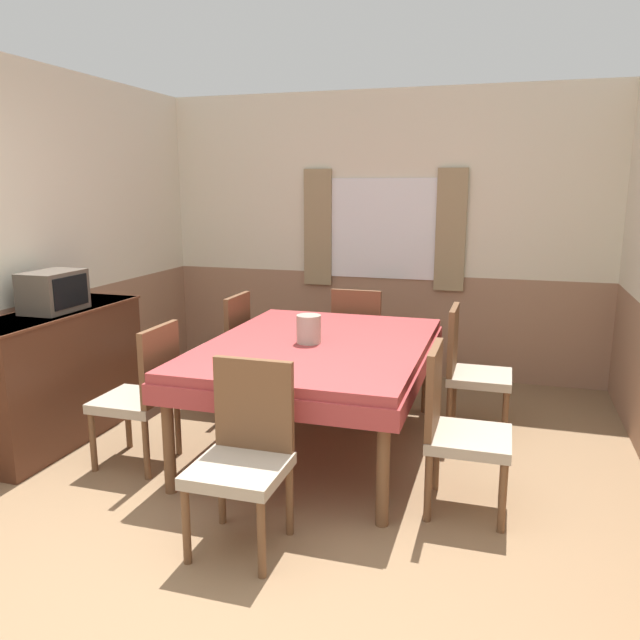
% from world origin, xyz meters
% --- Properties ---
extents(ground_plane, '(16.00, 16.00, 0.00)m').
position_xyz_m(ground_plane, '(0.00, 0.00, 0.00)').
color(ground_plane, '#846647').
extents(wall_back, '(4.50, 0.09, 2.60)m').
position_xyz_m(wall_back, '(0.00, 3.64, 1.30)').
color(wall_back, silver).
rests_on(wall_back, ground_plane).
extents(wall_left, '(0.05, 4.01, 2.60)m').
position_xyz_m(wall_left, '(-2.08, 1.81, 1.30)').
color(wall_left, silver).
rests_on(wall_left, ground_plane).
extents(dining_table, '(1.44, 1.95, 0.74)m').
position_xyz_m(dining_table, '(-0.04, 1.75, 0.64)').
color(dining_table, '#9E3838').
rests_on(dining_table, ground_plane).
extents(chair_head_near, '(0.44, 0.44, 0.92)m').
position_xyz_m(chair_head_near, '(-0.04, 0.53, 0.48)').
color(chair_head_near, brown).
rests_on(chair_head_near, ground_plane).
extents(chair_left_near, '(0.44, 0.44, 0.92)m').
position_xyz_m(chair_left_near, '(-1.00, 1.17, 0.48)').
color(chair_left_near, brown).
rests_on(chair_left_near, ground_plane).
extents(chair_left_far, '(0.44, 0.44, 0.92)m').
position_xyz_m(chair_left_far, '(-1.00, 2.34, 0.48)').
color(chair_left_far, brown).
rests_on(chair_left_far, ground_plane).
extents(chair_right_far, '(0.44, 0.44, 0.92)m').
position_xyz_m(chair_right_far, '(0.93, 2.34, 0.48)').
color(chair_right_far, brown).
rests_on(chair_right_far, ground_plane).
extents(chair_head_window, '(0.44, 0.44, 0.92)m').
position_xyz_m(chair_head_window, '(-0.04, 2.98, 0.48)').
color(chair_head_window, brown).
rests_on(chair_head_window, ground_plane).
extents(chair_right_near, '(0.44, 0.44, 0.92)m').
position_xyz_m(chair_right_near, '(0.93, 1.17, 0.48)').
color(chair_right_near, brown).
rests_on(chair_right_near, ground_plane).
extents(sideboard, '(0.46, 1.42, 0.92)m').
position_xyz_m(sideboard, '(-1.81, 1.37, 0.47)').
color(sideboard, '#4C2819').
rests_on(sideboard, ground_plane).
extents(tv, '(0.29, 0.41, 0.27)m').
position_xyz_m(tv, '(-1.79, 1.37, 1.06)').
color(tv, '#51473D').
rests_on(tv, sideboard).
extents(vase, '(0.16, 0.16, 0.19)m').
position_xyz_m(vase, '(-0.08, 1.71, 0.83)').
color(vase, '#A39989').
rests_on(vase, dining_table).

